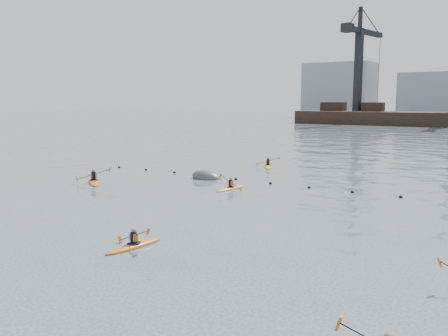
{
  "coord_description": "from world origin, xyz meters",
  "views": [
    {
      "loc": [
        12.99,
        -7.76,
        6.01
      ],
      "look_at": [
        1.22,
        10.98,
        2.8
      ],
      "focal_mm": 38.0,
      "sensor_mm": 36.0,
      "label": 1
    }
  ],
  "objects": [
    {
      "name": "mooring_buoy",
      "position": [
        -7.1,
        21.83,
        0.0
      ],
      "size": [
        2.92,
        1.97,
        1.73
      ],
      "primitive_type": "ellipsoid",
      "rotation": [
        0.0,
        0.21,
        0.2
      ],
      "color": "#3D3F42",
      "rests_on": "ground"
    },
    {
      "name": "kayaker_2",
      "position": [
        -13.06,
        15.92,
        0.11
      ],
      "size": [
        3.33,
        2.8,
        1.26
      ],
      "rotation": [
        0.0,
        0.0,
        0.91
      ],
      "color": "#CC6B13",
      "rests_on": "ground"
    },
    {
      "name": "kayaker_3",
      "position": [
        -3.34,
        19.09,
        0.09
      ],
      "size": [
        1.97,
        2.89,
        1.11
      ],
      "rotation": [
        0.0,
        0.0,
        -0.15
      ],
      "color": "gold",
      "rests_on": "ground"
    },
    {
      "name": "kayaker_0",
      "position": [
        -0.13,
        6.18,
        0.09
      ],
      "size": [
        1.98,
        2.91,
        1.1
      ],
      "rotation": [
        0.0,
        0.0,
        -0.13
      ],
      "color": "#CF6213",
      "rests_on": "ground"
    },
    {
      "name": "float_line",
      "position": [
        -0.5,
        22.53,
        0.03
      ],
      "size": [
        33.24,
        0.73,
        0.24
      ],
      "color": "black",
      "rests_on": "ground"
    },
    {
      "name": "kayaker_5",
      "position": [
        -6.03,
        29.97,
        0.1
      ],
      "size": [
        2.01,
        3.09,
        1.11
      ],
      "rotation": [
        0.0,
        0.0,
        0.48
      ],
      "color": "gold",
      "rests_on": "ground"
    }
  ]
}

